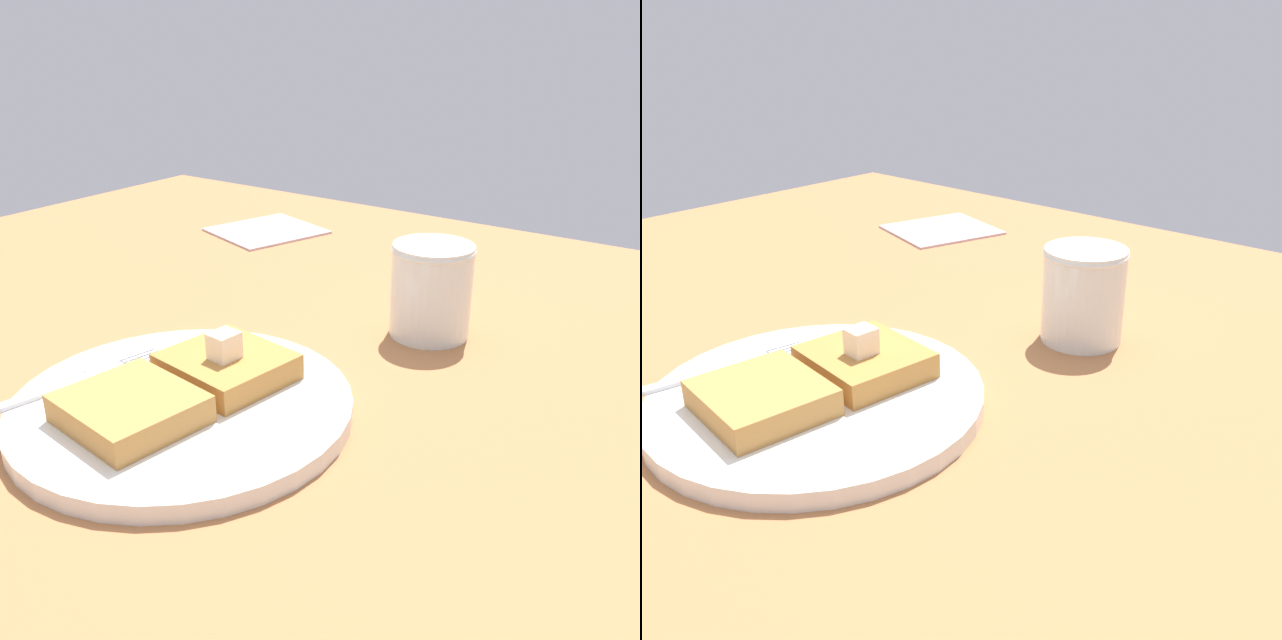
{
  "view_description": "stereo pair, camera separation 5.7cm",
  "coord_description": "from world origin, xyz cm",
  "views": [
    {
      "loc": [
        34.07,
        37.81,
        29.0
      ],
      "look_at": [
        -9.14,
        7.35,
        6.42
      ],
      "focal_mm": 40.0,
      "sensor_mm": 36.0,
      "label": 1
    },
    {
      "loc": [
        30.51,
        42.32,
        29.0
      ],
      "look_at": [
        -9.14,
        7.35,
        6.42
      ],
      "focal_mm": 40.0,
      "sensor_mm": 36.0,
      "label": 2
    }
  ],
  "objects": [
    {
      "name": "napkin",
      "position": [
        -38.57,
        -22.34,
        2.07
      ],
      "size": [
        16.15,
        15.47,
        0.3
      ],
      "primitive_type": "cube",
      "rotation": [
        0.0,
        0.0,
        -0.3
      ],
      "color": "#CFABB7",
      "rests_on": "table_surface"
    },
    {
      "name": "toast_slice_middle",
      "position": [
        6.96,
        2.82,
        4.34
      ],
      "size": [
        8.98,
        9.66,
        2.03
      ],
      "primitive_type": "cube",
      "rotation": [
        0.0,
        0.0,
        -0.13
      ],
      "color": "#B17C3D",
      "rests_on": "plate"
    },
    {
      "name": "syrup_jar",
      "position": [
        -20.94,
        11.33,
        5.94
      ],
      "size": [
        7.51,
        7.51,
        8.57
      ],
      "color": "#451B0B",
      "rests_on": "table_surface"
    },
    {
      "name": "butter_pat_primary",
      "position": [
        -1.11,
        4.25,
        6.39
      ],
      "size": [
        2.23,
        2.04,
        2.07
      ],
      "primitive_type": "cube",
      "rotation": [
        0.0,
        0.0,
        3.05
      ],
      "color": "#F9E9CA",
      "rests_on": "toast_slice_left"
    },
    {
      "name": "fork",
      "position": [
        5.47,
        -4.8,
        3.5
      ],
      "size": [
        15.98,
        4.5,
        0.36
      ],
      "color": "silver",
      "rests_on": "plate"
    },
    {
      "name": "table_surface",
      "position": [
        0.0,
        0.0,
        0.96
      ],
      "size": [
        118.28,
        118.28,
        1.92
      ],
      "primitive_type": "cube",
      "color": "#9F673C",
      "rests_on": "ground"
    },
    {
      "name": "plate",
      "position": [
        2.67,
        3.37,
        2.73
      ],
      "size": [
        24.93,
        24.93,
        1.41
      ],
      "color": "silver",
      "rests_on": "table_surface"
    },
    {
      "name": "toast_slice_left",
      "position": [
        -1.63,
        3.93,
        4.34
      ],
      "size": [
        8.98,
        9.66,
        2.03
      ],
      "primitive_type": "cube",
      "rotation": [
        0.0,
        0.0,
        -0.13
      ],
      "color": "#AF7534",
      "rests_on": "plate"
    }
  ]
}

